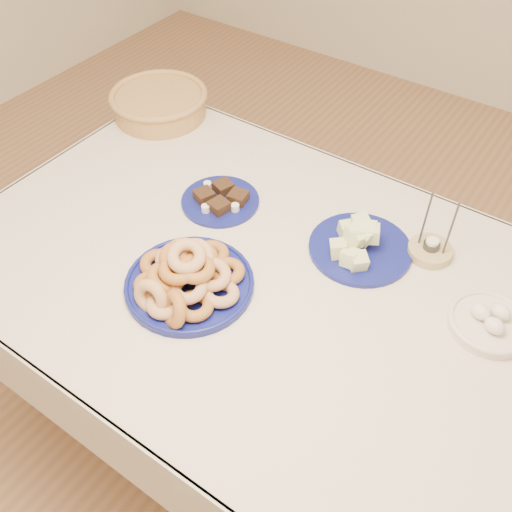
# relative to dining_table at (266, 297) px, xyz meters

# --- Properties ---
(ground) EXTENTS (5.00, 5.00, 0.00)m
(ground) POSITION_rel_dining_table_xyz_m (0.00, 0.00, -0.64)
(ground) COLOR #976A47
(ground) RESTS_ON ground
(dining_table) EXTENTS (1.71, 1.11, 0.75)m
(dining_table) POSITION_rel_dining_table_xyz_m (0.00, 0.00, 0.00)
(dining_table) COLOR brown
(dining_table) RESTS_ON ground
(donut_platter) EXTENTS (0.36, 0.36, 0.15)m
(donut_platter) POSITION_rel_dining_table_xyz_m (-0.13, -0.16, 0.15)
(donut_platter) COLOR navy
(donut_platter) RESTS_ON dining_table
(melon_plate) EXTENTS (0.30, 0.30, 0.10)m
(melon_plate) POSITION_rel_dining_table_xyz_m (0.16, 0.20, 0.14)
(melon_plate) COLOR navy
(melon_plate) RESTS_ON dining_table
(brownie_plate) EXTENTS (0.24, 0.24, 0.04)m
(brownie_plate) POSITION_rel_dining_table_xyz_m (-0.27, 0.15, 0.12)
(brownie_plate) COLOR navy
(brownie_plate) RESTS_ON dining_table
(wicker_basket) EXTENTS (0.39, 0.39, 0.09)m
(wicker_basket) POSITION_rel_dining_table_xyz_m (-0.74, 0.41, 0.15)
(wicker_basket) COLOR olive
(wicker_basket) RESTS_ON dining_table
(candle_holder) EXTENTS (0.12, 0.12, 0.20)m
(candle_holder) POSITION_rel_dining_table_xyz_m (0.33, 0.30, 0.12)
(candle_holder) COLOR tan
(candle_holder) RESTS_ON dining_table
(egg_bowl) EXTENTS (0.24, 0.24, 0.06)m
(egg_bowl) POSITION_rel_dining_table_xyz_m (0.54, 0.15, 0.13)
(egg_bowl) COLOR silver
(egg_bowl) RESTS_ON dining_table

